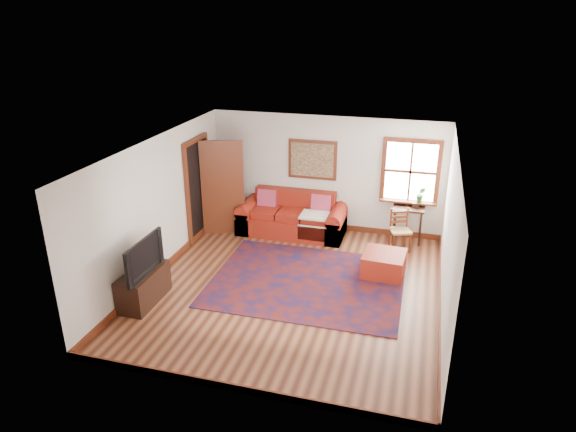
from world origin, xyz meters
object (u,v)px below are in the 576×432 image
(red_ottoman, at_px, (384,264))
(side_table, at_px, (408,213))
(ladder_back_chair, at_px, (400,228))
(media_cabinet, at_px, (144,286))
(red_leather_sofa, at_px, (292,220))

(red_ottoman, relative_size, side_table, 0.97)
(ladder_back_chair, distance_m, media_cabinet, 5.06)
(side_table, height_order, media_cabinet, side_table)
(red_ottoman, distance_m, side_table, 1.70)
(side_table, bearing_deg, ladder_back_chair, -106.57)
(red_leather_sofa, distance_m, red_ottoman, 2.53)
(side_table, distance_m, ladder_back_chair, 0.49)
(red_leather_sofa, relative_size, media_cabinet, 2.21)
(red_ottoman, xyz_separation_m, media_cabinet, (-3.73, -2.01, 0.07))
(red_leather_sofa, bearing_deg, side_table, 5.24)
(ladder_back_chair, height_order, media_cabinet, ladder_back_chair)
(red_ottoman, relative_size, ladder_back_chair, 0.88)
(ladder_back_chair, xyz_separation_m, media_cabinet, (-3.92, -3.19, -0.17))
(red_leather_sofa, distance_m, side_table, 2.45)
(red_leather_sofa, bearing_deg, media_cabinet, -115.54)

